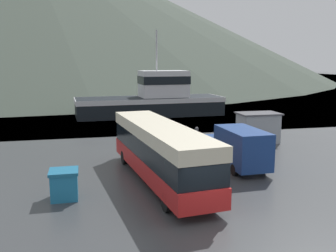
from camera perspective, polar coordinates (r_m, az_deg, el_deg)
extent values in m
plane|color=#383A3D|center=(16.50, 6.41, -14.55)|extent=(400.00, 400.00, 0.00)
plane|color=slate|center=(153.82, -11.00, 7.18)|extent=(240.00, 240.00, 0.00)
cone|color=#424C42|center=(165.35, -20.87, 16.78)|extent=(230.61, 230.61, 56.83)
cube|color=red|center=(21.43, -1.28, -6.00)|extent=(3.87, 12.41, 0.99)
cube|color=black|center=(21.16, -1.29, -3.23)|extent=(3.80, 12.17, 1.13)
cube|color=beige|center=(20.97, -1.30, -0.78)|extent=(3.87, 12.41, 0.71)
cube|color=black|center=(26.96, -5.38, -0.84)|extent=(2.15, 0.31, 1.53)
cylinder|color=black|center=(25.26, -6.66, -4.76)|extent=(0.40, 0.93, 0.90)
cylinder|color=black|center=(25.80, -1.99, -4.38)|extent=(0.40, 0.93, 0.90)
cylinder|color=black|center=(17.42, -0.19, -11.53)|extent=(0.40, 0.93, 0.90)
cylinder|color=black|center=(18.20, 6.33, -10.63)|extent=(0.40, 0.93, 0.90)
cube|color=navy|center=(23.94, 11.23, -3.16)|extent=(2.26, 4.35, 2.26)
cube|color=navy|center=(26.75, 8.33, -2.82)|extent=(2.17, 1.91, 1.25)
cube|color=black|center=(25.74, 9.17, -1.02)|extent=(1.79, 0.13, 0.79)
cylinder|color=black|center=(26.33, 6.61, -4.38)|extent=(0.25, 0.71, 0.70)
cylinder|color=black|center=(27.06, 10.34, -4.08)|extent=(0.25, 0.71, 0.70)
cylinder|color=black|center=(22.97, 10.09, -6.60)|extent=(0.25, 0.71, 0.70)
cylinder|color=black|center=(23.81, 14.23, -6.16)|extent=(0.25, 0.71, 0.70)
cube|color=black|center=(47.24, -2.82, 3.01)|extent=(18.45, 6.50, 2.31)
cube|color=silver|center=(47.14, -2.83, 4.06)|extent=(18.63, 6.56, 0.58)
cube|color=silver|center=(47.43, -0.70, 6.45)|extent=(6.02, 4.15, 3.29)
cube|color=black|center=(47.40, -0.70, 7.04)|extent=(6.14, 4.27, 0.99)
cylinder|color=#B2B2B7|center=(47.14, -1.75, 11.44)|extent=(0.20, 0.20, 4.97)
cube|color=teal|center=(19.56, -15.52, -8.79)|extent=(1.29, 1.28, 1.33)
cube|color=#1A5F86|center=(19.34, -15.62, -6.70)|extent=(1.42, 1.41, 0.15)
cube|color=#93999E|center=(32.47, 13.54, -0.34)|extent=(3.15, 2.09, 2.40)
cube|color=#4C4C51|center=(32.28, 13.63, 1.86)|extent=(3.46, 2.30, 0.12)
cube|color=#19234C|center=(60.84, -1.49, 3.98)|extent=(6.56, 5.28, 1.08)
cylinder|color=#4C4C51|center=(34.32, 4.39, -1.06)|extent=(0.28, 0.28, 0.61)
sphere|color=#4C4C51|center=(34.25, 4.40, -0.41)|extent=(0.32, 0.32, 0.32)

